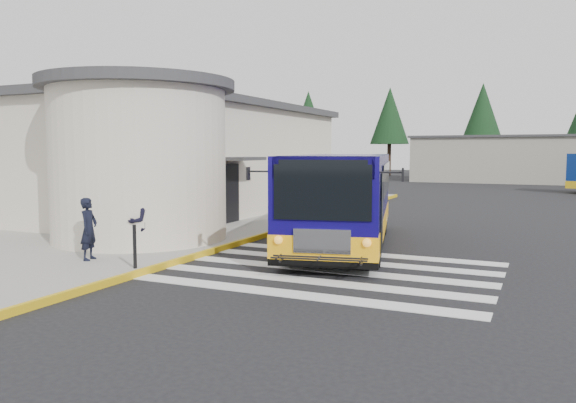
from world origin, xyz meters
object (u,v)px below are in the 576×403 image
at_px(transit_bus, 343,203).
at_px(pedestrian_a, 89,229).
at_px(bollard, 135,247).
at_px(pedestrian_b, 139,222).

relative_size(transit_bus, pedestrian_a, 6.43).
relative_size(transit_bus, bollard, 9.83).
height_order(transit_bus, pedestrian_a, transit_bus).
bearing_deg(pedestrian_a, transit_bus, -56.65).
xyz_separation_m(transit_bus, bollard, (-3.03, -5.74, -0.65)).
height_order(pedestrian_a, pedestrian_b, pedestrian_b).
relative_size(pedestrian_a, pedestrian_b, 0.95).
distance_m(pedestrian_b, bollard, 2.15).
bearing_deg(pedestrian_a, pedestrian_b, -32.36).
height_order(pedestrian_b, bollard, pedestrian_b).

